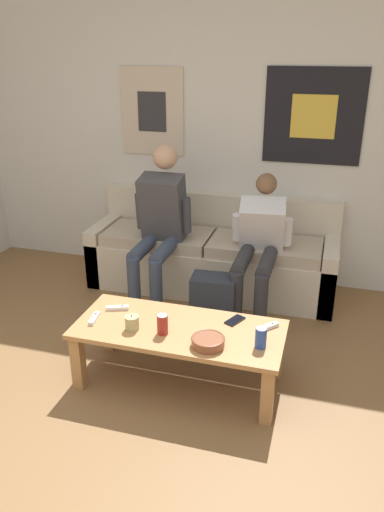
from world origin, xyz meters
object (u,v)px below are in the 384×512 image
object	(u,v)px
game_controller_near_left	(268,327)
game_controller_far_center	(94,318)
drink_can_red	(162,324)
backpack	(213,306)
drink_can_blue	(261,338)
person_seated_adult	(159,222)
coffee_table	(179,336)
couch	(212,257)
person_seated_teen	(258,244)
cell_phone	(235,320)
pillar_candle	(132,323)
game_controller_near_right	(118,308)
ceramic_bowl	(208,341)

from	to	relation	value
game_controller_near_left	game_controller_far_center	xyz separation A→B (m)	(-1.06, -0.20, 0.00)
game_controller_near_left	drink_can_red	bearing A→B (deg)	-159.00
backpack	drink_can_blue	xyz separation A→B (m)	(0.45, -0.72, 0.24)
person_seated_adult	backpack	xyz separation A→B (m)	(0.55, -0.40, -0.47)
coffee_table	game_controller_near_left	distance (m)	0.55
couch	drink_can_blue	xyz separation A→B (m)	(0.64, -1.45, 0.17)
person_seated_teen	person_seated_adult	bearing A→B (deg)	178.33
couch	cell_phone	bearing A→B (deg)	-69.85
coffee_table	drink_can_blue	world-z (taller)	drink_can_blue
cell_phone	drink_can_red	bearing A→B (deg)	-145.93
person_seated_adult	drink_can_blue	size ratio (longest dim) A/B	10.17
game_controller_near_left	game_controller_far_center	bearing A→B (deg)	-169.31
pillar_candle	drink_can_blue	bearing A→B (deg)	1.64
backpack	game_controller_far_center	world-z (taller)	backpack
game_controller_far_center	cell_phone	xyz separation A→B (m)	(0.85, 0.23, -0.01)
coffee_table	drink_can_red	distance (m)	0.17
coffee_table	game_controller_near_right	distance (m)	0.47
person_seated_adult	drink_can_red	xyz separation A→B (m)	(0.42, -1.13, -0.23)
pillar_candle	drink_can_blue	xyz separation A→B (m)	(0.78, 0.02, 0.02)
coffee_table	game_controller_near_right	size ratio (longest dim) A/B	8.72
game_controller_far_center	game_controller_near_left	bearing A→B (deg)	10.69
backpack	game_controller_far_center	bearing A→B (deg)	-130.11
couch	person_seated_adult	xyz separation A→B (m)	(-0.36, -0.34, 0.40)
backpack	ceramic_bowl	size ratio (longest dim) A/B	2.27
ceramic_bowl	drink_can_blue	xyz separation A→B (m)	(0.29, 0.07, 0.03)
game_controller_near_left	game_controller_far_center	world-z (taller)	same
drink_can_blue	game_controller_far_center	world-z (taller)	drink_can_blue
person_seated_adult	ceramic_bowl	world-z (taller)	person_seated_adult
person_seated_teen	game_controller_far_center	bearing A→B (deg)	-128.23
person_seated_teen	drink_can_red	bearing A→B (deg)	-109.25
game_controller_far_center	drink_can_blue	bearing A→B (deg)	-0.67
coffee_table	person_seated_teen	world-z (taller)	person_seated_teen
person_seated_teen	ceramic_bowl	size ratio (longest dim) A/B	5.48
coffee_table	drink_can_red	bearing A→B (deg)	-128.58
couch	game_controller_near_left	bearing A→B (deg)	-62.12
person_seated_teen	drink_can_red	world-z (taller)	person_seated_teen
couch	person_seated_teen	xyz separation A→B (m)	(0.44, -0.36, 0.30)
couch	person_seated_adult	distance (m)	0.63
ceramic_bowl	game_controller_near_right	distance (m)	0.71
coffee_table	person_seated_teen	size ratio (longest dim) A/B	1.19
game_controller_near_left	person_seated_teen	bearing A→B (deg)	103.53
backpack	couch	bearing A→B (deg)	104.46
drink_can_red	game_controller_near_left	world-z (taller)	drink_can_red
coffee_table	drink_can_red	size ratio (longest dim) A/B	10.31
drink_can_blue	drink_can_red	bearing A→B (deg)	-178.33
game_controller_far_center	backpack	bearing A→B (deg)	49.89
pillar_candle	game_controller_near_right	world-z (taller)	pillar_candle
couch	drink_can_blue	world-z (taller)	couch
coffee_table	cell_phone	distance (m)	0.36
couch	game_controller_near_right	world-z (taller)	couch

